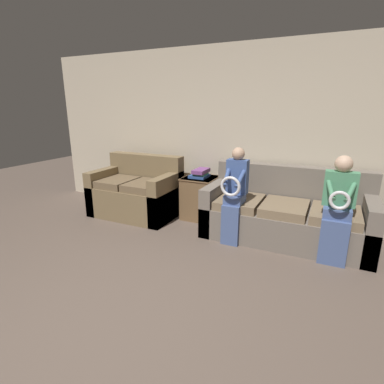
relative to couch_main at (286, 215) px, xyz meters
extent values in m
plane|color=brown|center=(-0.90, -2.61, -0.32)|extent=(14.00, 14.00, 0.00)
cube|color=beige|center=(-0.90, 0.51, 0.96)|extent=(6.69, 0.06, 2.55)
cube|color=#70665B|center=(0.00, -0.05, -0.12)|extent=(2.06, 0.92, 0.40)
cube|color=#70665B|center=(0.00, 0.31, 0.34)|extent=(2.06, 0.20, 0.51)
cube|color=#70665B|center=(-0.95, -0.05, 0.01)|extent=(0.16, 0.92, 0.66)
cube|color=#70665B|center=(0.95, -0.05, 0.01)|extent=(0.16, 0.92, 0.66)
cube|color=#7A664C|center=(-0.58, -0.15, 0.14)|extent=(0.55, 0.68, 0.11)
cube|color=#7A664C|center=(0.00, -0.15, 0.14)|extent=(0.55, 0.68, 0.11)
cube|color=#7A664C|center=(0.58, -0.15, 0.14)|extent=(0.55, 0.68, 0.11)
cube|color=brown|center=(-2.31, -0.12, -0.08)|extent=(1.32, 0.85, 0.48)
cube|color=brown|center=(-2.31, 0.20, 0.39)|extent=(1.32, 0.20, 0.46)
cube|color=brown|center=(-2.88, -0.12, 0.03)|extent=(0.16, 0.85, 0.71)
cube|color=brown|center=(-1.73, -0.12, 0.03)|extent=(0.16, 0.85, 0.71)
cube|color=brown|center=(-2.55, -0.22, 0.21)|extent=(0.47, 0.61, 0.11)
cube|color=brown|center=(-2.06, -0.22, 0.21)|extent=(0.47, 0.61, 0.11)
cube|color=#475B8E|center=(-0.59, -0.51, -0.06)|extent=(0.22, 0.10, 0.51)
cube|color=#475B8E|center=(-0.59, -0.37, 0.25)|extent=(0.22, 0.28, 0.11)
cube|color=#3D5693|center=(-0.59, -0.30, 0.52)|extent=(0.26, 0.14, 0.43)
sphere|color=tan|center=(-0.59, -0.30, 0.81)|extent=(0.16, 0.16, 0.16)
torus|color=silver|center=(-0.59, -0.57, 0.45)|extent=(0.25, 0.04, 0.25)
cylinder|color=#3D5693|center=(-0.68, -0.44, 0.55)|extent=(0.09, 0.31, 0.24)
cylinder|color=#3D5693|center=(-0.50, -0.44, 0.55)|extent=(0.09, 0.31, 0.24)
cube|color=#475B8E|center=(0.59, -0.51, -0.06)|extent=(0.29, 0.10, 0.51)
cube|color=#475B8E|center=(0.59, -0.37, 0.25)|extent=(0.29, 0.28, 0.11)
cube|color=#4C8E66|center=(0.59, -0.30, 0.50)|extent=(0.34, 0.14, 0.39)
sphere|color=#DBB293|center=(0.59, -0.30, 0.77)|extent=(0.19, 0.19, 0.19)
torus|color=silver|center=(0.59, -0.57, 0.44)|extent=(0.21, 0.04, 0.21)
cylinder|color=#4C8E66|center=(0.49, -0.44, 0.53)|extent=(0.14, 0.31, 0.22)
cylinder|color=#4C8E66|center=(0.69, -0.44, 0.53)|extent=(0.14, 0.31, 0.22)
cube|color=brown|center=(-1.31, 0.20, 0.00)|extent=(0.48, 0.50, 0.65)
cube|color=brown|center=(-1.31, 0.20, 0.32)|extent=(0.50, 0.52, 0.02)
cube|color=#33569E|center=(-1.33, 0.19, 0.35)|extent=(0.25, 0.27, 0.04)
cube|color=#3D8451|center=(-1.31, 0.19, 0.39)|extent=(0.17, 0.22, 0.03)
cube|color=#7A4284|center=(-1.30, 0.19, 0.43)|extent=(0.18, 0.32, 0.06)
camera|label=1|loc=(0.47, -3.87, 1.37)|focal=28.00mm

